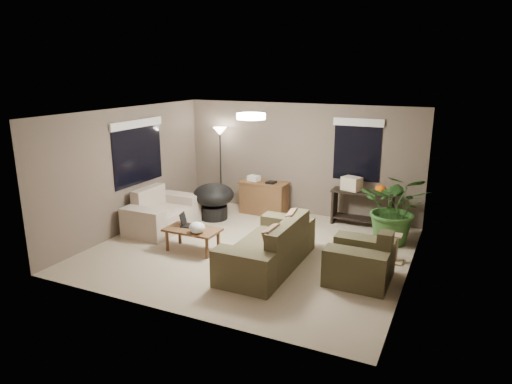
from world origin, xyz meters
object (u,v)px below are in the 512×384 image
at_px(console_table, 362,206).
at_px(papasan_chair, 214,198).
at_px(floor_lamp, 220,141).
at_px(coffee_table, 192,232).
at_px(cat_scratching_post, 394,250).
at_px(houseplant, 395,216).
at_px(desk, 264,198).
at_px(loveseat, 161,215).
at_px(armchair, 361,262).
at_px(main_sofa, 270,250).

xyz_separation_m(console_table, papasan_chair, (-3.07, -0.93, 0.03)).
height_order(papasan_chair, floor_lamp, floor_lamp).
height_order(coffee_table, cat_scratching_post, cat_scratching_post).
xyz_separation_m(floor_lamp, houseplant, (4.18, -0.73, -1.06)).
bearing_deg(coffee_table, desk, 84.13).
relative_size(loveseat, papasan_chair, 1.45).
xyz_separation_m(armchair, cat_scratching_post, (0.37, 0.95, -0.08)).
relative_size(desk, papasan_chair, 0.99).
bearing_deg(main_sofa, cat_scratching_post, 30.30).
height_order(floor_lamp, houseplant, floor_lamp).
bearing_deg(houseplant, floor_lamp, 170.10).
distance_m(coffee_table, cat_scratching_post, 3.57).
bearing_deg(papasan_chair, armchair, -24.86).
bearing_deg(floor_lamp, cat_scratching_post, -20.87).
bearing_deg(armchair, floor_lamp, 146.68).
relative_size(floor_lamp, houseplant, 1.38).
bearing_deg(desk, loveseat, -129.41).
bearing_deg(armchair, houseplant, 83.34).
relative_size(console_table, floor_lamp, 0.68).
height_order(main_sofa, desk, main_sofa).
bearing_deg(cat_scratching_post, houseplant, 99.24).
height_order(armchair, desk, armchair).
relative_size(main_sofa, armchair, 2.20).
xyz_separation_m(coffee_table, cat_scratching_post, (3.41, 1.04, -0.14)).
xyz_separation_m(loveseat, console_table, (3.73, 1.95, 0.14)).
xyz_separation_m(console_table, floor_lamp, (-3.40, -0.01, 1.16)).
relative_size(coffee_table, console_table, 0.77).
height_order(armchair, houseplant, houseplant).
relative_size(main_sofa, coffee_table, 2.20).
xyz_separation_m(houseplant, cat_scratching_post, (0.15, -0.92, -0.33)).
relative_size(coffee_table, cat_scratching_post, 2.00).
bearing_deg(loveseat, console_table, 27.65).
distance_m(papasan_chair, cat_scratching_post, 4.07).
height_order(desk, console_table, same).
bearing_deg(armchair, desk, 138.10).
height_order(console_table, papasan_chair, papasan_chair).
xyz_separation_m(desk, papasan_chair, (-0.85, -0.81, 0.09)).
relative_size(loveseat, desk, 1.45).
xyz_separation_m(coffee_table, houseplant, (3.26, 1.96, 0.18)).
relative_size(desk, cat_scratching_post, 2.20).
xyz_separation_m(loveseat, floor_lamp, (0.33, 1.94, 1.30)).
distance_m(loveseat, desk, 2.38).
xyz_separation_m(main_sofa, coffee_table, (-1.56, 0.04, 0.06)).
distance_m(console_table, cat_scratching_post, 1.91).
distance_m(console_table, papasan_chair, 3.21).
distance_m(coffee_table, papasan_chair, 1.87).
xyz_separation_m(main_sofa, houseplant, (1.71, 2.00, 0.25)).
bearing_deg(main_sofa, floor_lamp, 132.09).
bearing_deg(loveseat, desk, 50.59).
distance_m(main_sofa, papasan_chair, 2.81).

